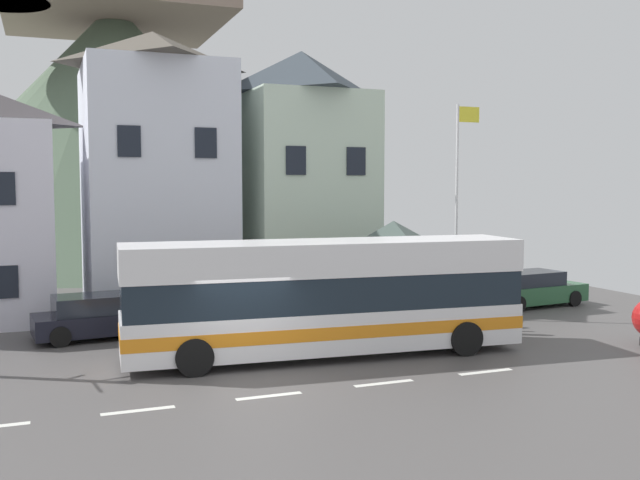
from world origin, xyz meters
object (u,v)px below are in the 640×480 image
Objects in this scene: parked_car_00 at (530,289)px; pedestrian_01 at (500,307)px; townhouse_01 at (155,171)px; bus_shelter at (393,239)px; flagpole at (458,197)px; pedestrian_00 at (478,300)px; transit_bus at (326,298)px; public_bench at (344,304)px; hilltop_castle at (115,119)px; parked_car_02 at (100,317)px; townhouse_02 at (302,177)px.

pedestrian_01 reaches higher than parked_car_00.
townhouse_01 reaches higher than bus_shelter.
flagpole reaches higher than pedestrian_01.
townhouse_01 reaches higher than pedestrian_00.
transit_bus reaches higher than pedestrian_00.
transit_bus is 6.84× the size of public_bench.
bus_shelter reaches higher than transit_bus.
hilltop_castle is 29.04m from public_bench.
transit_bus is 3.17× the size of bus_shelter.
townhouse_01 is at bearing 153.28° from parked_car_00.
hilltop_castle is at bearing 108.00° from flagpole.
public_bench is at bearing -78.20° from hilltop_castle.
parked_car_02 is at bearing 171.82° from bus_shelter.
bus_shelter reaches higher than public_bench.
pedestrian_01 reaches higher than parked_car_02.
transit_bus is at bearing -117.89° from public_bench.
bus_shelter is 3.08m from flagpole.
hilltop_castle reaches higher than townhouse_01.
townhouse_01 is 6.66× the size of pedestrian_01.
pedestrian_01 is (9.25, -31.82, -8.57)m from hilltop_castle.
hilltop_castle is at bearing 103.51° from townhouse_02.
pedestrian_00 is at bearing -29.92° from bus_shelter.
flagpole reaches higher than bus_shelter.
public_bench is 5.82m from flagpole.
transit_bus is at bearing -151.49° from flagpole.
townhouse_02 reaches higher than flagpole.
flagpole is (9.98, -6.59, -0.99)m from townhouse_01.
pedestrian_00 is at bearing -39.66° from townhouse_01.
townhouse_01 is 6.10m from townhouse_02.
transit_bus is at bearing -162.68° from pedestrian_00.
townhouse_02 is at bearing 112.72° from pedestrian_01.
townhouse_01 is 2.98× the size of bus_shelter.
hilltop_castle is 34.23m from pedestrian_01.
parked_car_00 is at bearing 16.50° from flagpole.
public_bench is 0.22× the size of flagpole.
public_bench is (-3.60, 4.79, -0.42)m from pedestrian_01.
pedestrian_00 is (-4.40, -2.85, 0.24)m from parked_car_00.
parked_car_00 is 6.07m from pedestrian_01.
townhouse_02 reaches higher than parked_car_02.
bus_shelter reaches higher than parked_car_00.
public_bench is (8.84, 0.58, -0.21)m from parked_car_02.
hilltop_castle is at bearing 106.91° from pedestrian_00.
transit_bus is at bearing -45.48° from parked_car_02.
townhouse_02 is 6.70m from bus_shelter.
townhouse_01 reaches higher than transit_bus.
pedestrian_01 is 0.96× the size of public_bench.
hilltop_castle is at bearing 106.21° from pedestrian_01.
townhouse_02 reaches higher than bus_shelter.
hilltop_castle reaches higher than pedestrian_01.
public_bench is (5.65, -27.04, -8.99)m from hilltop_castle.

